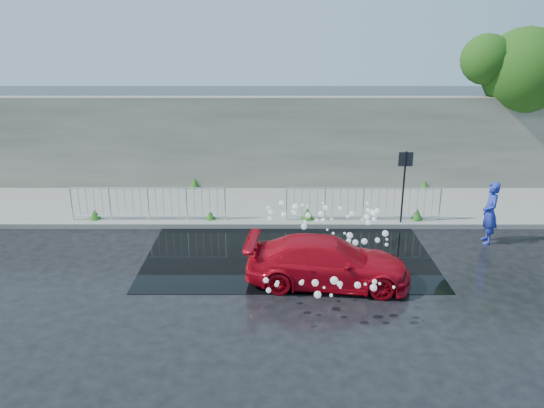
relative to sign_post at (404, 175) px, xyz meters
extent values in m
plane|color=black|center=(-4.20, -3.10, -1.72)|extent=(90.00, 90.00, 0.00)
cube|color=slate|center=(-4.20, 1.90, -1.65)|extent=(30.00, 4.00, 0.15)
cube|color=slate|center=(-4.20, -0.10, -1.64)|extent=(30.00, 0.25, 0.16)
cube|color=#625E52|center=(-4.20, 4.10, 0.18)|extent=(30.00, 0.60, 3.50)
cube|color=black|center=(-3.70, -2.10, -1.72)|extent=(8.00, 5.00, 0.01)
cylinder|color=black|center=(0.00, 0.00, -0.47)|extent=(0.06, 0.06, 2.50)
cube|color=black|center=(0.00, 0.00, 0.53)|extent=(0.45, 0.04, 0.45)
cylinder|color=#332114|center=(5.80, 5.10, 0.78)|extent=(0.36, 0.36, 5.00)
sphere|color=#16380D|center=(5.30, 4.30, 2.88)|extent=(3.19, 3.19, 3.19)
sphere|color=#16380D|center=(3.80, 4.30, 3.28)|extent=(1.88, 1.88, 1.88)
cylinder|color=silver|center=(-10.70, 0.25, -1.02)|extent=(0.05, 0.05, 1.10)
cylinder|color=silver|center=(-5.70, 0.25, -1.02)|extent=(0.05, 0.05, 1.10)
cylinder|color=silver|center=(-8.20, 0.25, -0.50)|extent=(5.00, 0.04, 0.04)
cylinder|color=silver|center=(-8.20, 0.25, -1.45)|extent=(5.00, 0.04, 0.04)
cylinder|color=silver|center=(-3.70, 0.25, -1.02)|extent=(0.05, 0.05, 1.10)
cylinder|color=silver|center=(1.30, 0.25, -1.02)|extent=(0.05, 0.05, 1.10)
cylinder|color=silver|center=(-1.20, 0.25, -0.50)|extent=(5.00, 0.04, 0.04)
cylinder|color=silver|center=(-1.20, 0.25, -1.45)|extent=(5.00, 0.04, 0.04)
cone|color=#1E5316|center=(-10.00, 0.30, -1.41)|extent=(0.40, 0.40, 0.32)
cone|color=#1E5316|center=(-6.20, 0.30, -1.43)|extent=(0.36, 0.36, 0.28)
cone|color=#1E5316|center=(-3.00, 0.30, -1.39)|extent=(0.44, 0.44, 0.38)
cone|color=#1E5316|center=(0.60, 0.30, -1.39)|extent=(0.38, 0.38, 0.36)
cone|color=#1E5316|center=(-7.20, 3.80, -1.37)|extent=(0.42, 0.42, 0.41)
cone|color=#1E5316|center=(1.80, 3.80, -1.42)|extent=(0.34, 0.34, 0.31)
sphere|color=white|center=(-3.48, -1.41, -0.75)|extent=(0.09, 0.09, 0.09)
sphere|color=white|center=(-1.37, -1.69, -0.95)|extent=(0.15, 0.15, 0.15)
sphere|color=white|center=(-2.61, -2.15, -0.99)|extent=(0.07, 0.07, 0.07)
sphere|color=white|center=(-2.44, -2.20, -1.08)|extent=(0.08, 0.08, 0.08)
sphere|color=white|center=(-2.59, -0.62, -0.72)|extent=(0.09, 0.09, 0.09)
sphere|color=white|center=(-3.46, -1.01, -0.69)|extent=(0.18, 0.18, 0.18)
sphere|color=white|center=(-4.29, -0.90, -0.78)|extent=(0.13, 0.13, 0.13)
sphere|color=white|center=(-1.98, -2.26, -1.12)|extent=(0.18, 0.18, 0.18)
sphere|color=white|center=(-3.29, -3.20, -1.44)|extent=(0.08, 0.08, 0.08)
sphere|color=white|center=(-1.95, -1.48, -0.84)|extent=(0.10, 0.10, 0.10)
sphere|color=white|center=(-3.10, -1.34, -0.85)|extent=(0.18, 0.18, 0.18)
sphere|color=white|center=(-1.62, -2.61, -1.15)|extent=(0.17, 0.17, 0.17)
sphere|color=white|center=(-3.82, -1.27, -0.85)|extent=(0.16, 0.16, 0.16)
sphere|color=white|center=(-2.57, -1.20, -0.67)|extent=(0.16, 0.16, 0.16)
sphere|color=white|center=(-2.04, -2.55, -1.26)|extent=(0.12, 0.12, 0.12)
sphere|color=white|center=(-3.23, -0.73, -0.74)|extent=(0.10, 0.10, 0.10)
sphere|color=white|center=(-2.69, -1.69, -0.87)|extent=(0.13, 0.13, 0.13)
sphere|color=white|center=(-0.99, -2.54, -1.28)|extent=(0.10, 0.10, 0.10)
sphere|color=white|center=(-4.23, -1.64, -0.85)|extent=(0.13, 0.13, 0.13)
sphere|color=white|center=(-1.04, -1.23, -0.75)|extent=(0.17, 0.17, 0.17)
sphere|color=white|center=(-1.82, -1.38, -0.79)|extent=(0.15, 0.15, 0.15)
sphere|color=white|center=(-3.63, -2.56, -1.07)|extent=(0.17, 0.17, 0.17)
sphere|color=white|center=(-2.41, -1.50, -0.92)|extent=(0.09, 0.09, 0.09)
sphere|color=white|center=(-1.19, -1.23, -0.80)|extent=(0.17, 0.17, 0.17)
sphere|color=white|center=(-3.51, -0.74, -0.80)|extent=(0.10, 0.10, 0.10)
sphere|color=white|center=(-3.12, -1.17, -0.63)|extent=(0.07, 0.07, 0.07)
sphere|color=white|center=(-1.82, -3.12, -1.48)|extent=(0.13, 0.13, 0.13)
sphere|color=white|center=(-1.16, -1.38, -0.79)|extent=(0.14, 0.14, 0.14)
sphere|color=white|center=(-2.10, -0.83, -0.81)|extent=(0.13, 0.13, 0.13)
sphere|color=white|center=(-1.21, -2.36, -1.22)|extent=(0.15, 0.15, 0.15)
sphere|color=white|center=(-1.31, -1.23, -0.73)|extent=(0.14, 0.14, 0.14)
sphere|color=white|center=(-4.21, -1.46, -0.72)|extent=(0.14, 0.14, 0.14)
sphere|color=white|center=(-3.21, -1.74, -0.90)|extent=(0.09, 0.09, 0.09)
sphere|color=white|center=(-1.19, -1.60, -0.87)|extent=(0.15, 0.15, 0.15)
sphere|color=white|center=(-1.40, -1.52, -0.84)|extent=(0.17, 0.17, 0.17)
sphere|color=white|center=(-2.06, -2.60, -1.13)|extent=(0.13, 0.13, 0.13)
sphere|color=white|center=(-1.29, -0.93, -0.61)|extent=(0.09, 0.09, 0.09)
sphere|color=white|center=(-1.54, -1.63, -0.89)|extent=(0.08, 0.08, 0.08)
sphere|color=white|center=(-3.88, -0.78, -0.66)|extent=(0.16, 0.16, 0.16)
sphere|color=white|center=(-3.55, -1.20, -0.78)|extent=(0.10, 0.10, 0.10)
sphere|color=white|center=(-1.86, -2.57, -1.21)|extent=(0.17, 0.17, 0.17)
sphere|color=white|center=(-0.99, -2.27, -1.05)|extent=(0.18, 0.18, 0.18)
sphere|color=white|center=(-3.51, -1.17, -0.84)|extent=(0.13, 0.13, 0.13)
sphere|color=white|center=(-3.24, -1.78, -1.04)|extent=(0.18, 0.18, 0.18)
sphere|color=white|center=(-2.72, -1.33, -0.81)|extent=(0.18, 0.18, 0.18)
sphere|color=white|center=(-3.94, -2.63, -1.34)|extent=(0.08, 0.08, 0.08)
sphere|color=white|center=(-0.97, -2.44, -1.16)|extent=(0.08, 0.08, 0.08)
sphere|color=white|center=(-2.12, -2.22, -1.07)|extent=(0.07, 0.07, 0.07)
sphere|color=white|center=(-3.11, -2.61, -1.23)|extent=(0.07, 0.07, 0.07)
sphere|color=white|center=(-2.87, -1.74, -0.86)|extent=(0.12, 0.12, 0.12)
sphere|color=white|center=(-2.96, -5.11, -1.26)|extent=(0.06, 0.06, 0.06)
sphere|color=white|center=(-2.01, -6.03, -0.78)|extent=(0.15, 0.15, 0.15)
sphere|color=white|center=(-2.74, -6.06, -0.68)|extent=(0.13, 0.13, 0.13)
sphere|color=white|center=(-3.48, -5.48, -0.90)|extent=(0.07, 0.07, 0.07)
sphere|color=white|center=(-2.77, -4.95, -1.55)|extent=(0.08, 0.08, 0.08)
sphere|color=white|center=(-3.53, -5.80, -0.78)|extent=(0.11, 0.11, 0.11)
sphere|color=white|center=(-2.56, -4.91, -1.36)|extent=(0.06, 0.06, 0.06)
sphere|color=white|center=(-4.04, -5.71, -0.82)|extent=(0.09, 0.09, 0.09)
sphere|color=white|center=(-2.20, -6.07, -0.68)|extent=(0.06, 0.06, 0.06)
sphere|color=white|center=(-3.25, -6.05, -0.65)|extent=(0.15, 0.15, 0.15)
sphere|color=white|center=(-1.87, -5.96, -0.72)|extent=(0.06, 0.06, 0.06)
sphere|color=white|center=(-1.96, -5.83, -0.74)|extent=(0.11, 0.11, 0.11)
sphere|color=white|center=(-1.40, -5.29, -1.15)|extent=(0.07, 0.07, 0.07)
sphere|color=white|center=(-2.30, -5.70, -0.89)|extent=(0.15, 0.15, 0.15)
sphere|color=white|center=(-4.23, -6.18, -0.76)|extent=(0.11, 0.11, 0.11)
sphere|color=white|center=(-2.82, -5.79, -0.73)|extent=(0.18, 0.18, 0.18)
sphere|color=white|center=(-4.30, -5.60, -0.82)|extent=(0.13, 0.13, 0.13)
sphere|color=white|center=(-4.06, -5.11, -1.19)|extent=(0.10, 0.10, 0.10)
sphere|color=white|center=(-3.13, -5.33, -1.32)|extent=(0.17, 0.17, 0.17)
imported|color=#B20715|center=(-2.77, -4.00, -1.13)|extent=(4.24, 2.07, 1.19)
imported|color=#2131A7|center=(2.29, -1.30, -0.78)|extent=(0.52, 0.73, 1.88)
camera|label=1|loc=(-4.15, -16.07, 4.49)|focal=35.00mm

